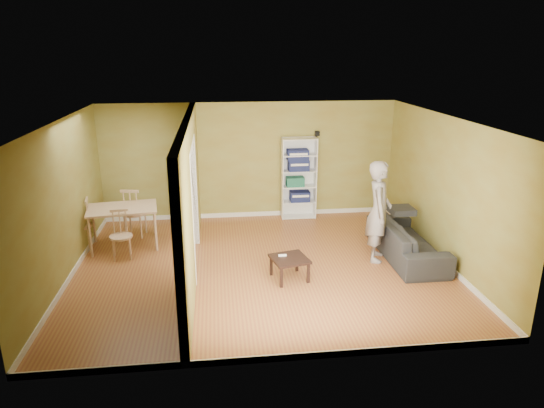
# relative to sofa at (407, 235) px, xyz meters

# --- Properties ---
(room_shell) EXTENTS (6.50, 6.50, 6.50)m
(room_shell) POSITION_rel_sofa_xyz_m (-2.70, -0.15, 0.88)
(room_shell) COLOR brown
(room_shell) RESTS_ON ground
(partition) EXTENTS (0.22, 5.50, 2.60)m
(partition) POSITION_rel_sofa_xyz_m (-3.90, -0.15, 0.88)
(partition) COLOR olive
(partition) RESTS_ON ground
(wall_speaker) EXTENTS (0.10, 0.10, 0.10)m
(wall_speaker) POSITION_rel_sofa_xyz_m (-1.20, 2.54, 1.48)
(wall_speaker) COLOR black
(wall_speaker) RESTS_ON room_shell
(sofa) EXTENTS (2.21, 0.95, 0.84)m
(sofa) POSITION_rel_sofa_xyz_m (0.00, 0.00, 0.00)
(sofa) COLOR black
(sofa) RESTS_ON ground
(person) EXTENTS (0.93, 0.82, 2.16)m
(person) POSITION_rel_sofa_xyz_m (-0.59, -0.04, 0.66)
(person) COLOR slate
(person) RESTS_ON ground
(bookshelf) EXTENTS (0.77, 0.34, 1.83)m
(bookshelf) POSITION_rel_sofa_xyz_m (-1.62, 2.45, 0.50)
(bookshelf) COLOR white
(bookshelf) RESTS_ON ground
(paper_box_navy_a) EXTENTS (0.44, 0.29, 0.23)m
(paper_box_navy_a) POSITION_rel_sofa_xyz_m (-1.59, 2.40, 0.08)
(paper_box_navy_a) COLOR navy
(paper_box_navy_a) RESTS_ON bookshelf
(paper_box_teal) EXTENTS (0.40, 0.26, 0.20)m
(paper_box_teal) POSITION_rel_sofa_xyz_m (-1.70, 2.40, 0.43)
(paper_box_teal) COLOR #0F554E
(paper_box_teal) RESTS_ON bookshelf
(paper_box_navy_b) EXTENTS (0.46, 0.30, 0.23)m
(paper_box_navy_b) POSITION_rel_sofa_xyz_m (-1.63, 2.40, 0.80)
(paper_box_navy_b) COLOR navy
(paper_box_navy_b) RESTS_ON bookshelf
(paper_box_navy_c) EXTENTS (0.46, 0.30, 0.24)m
(paper_box_navy_c) POSITION_rel_sofa_xyz_m (-1.66, 2.40, 1.04)
(paper_box_navy_c) COLOR navy
(paper_box_navy_c) RESTS_ON bookshelf
(coffee_table) EXTENTS (0.57, 0.57, 0.38)m
(coffee_table) POSITION_rel_sofa_xyz_m (-2.29, -0.67, -0.10)
(coffee_table) COLOR black
(coffee_table) RESTS_ON ground
(game_controller) EXTENTS (0.14, 0.04, 0.03)m
(game_controller) POSITION_rel_sofa_xyz_m (-2.40, -0.58, -0.03)
(game_controller) COLOR white
(game_controller) RESTS_ON coffee_table
(dining_table) EXTENTS (1.28, 0.85, 0.80)m
(dining_table) POSITION_rel_sofa_xyz_m (-5.26, 1.09, 0.30)
(dining_table) COLOR tan
(dining_table) RESTS_ON ground
(chair_left) EXTENTS (0.52, 0.52, 1.00)m
(chair_left) POSITION_rel_sofa_xyz_m (-6.08, 1.06, 0.08)
(chair_left) COLOR tan
(chair_left) RESTS_ON ground
(chair_near) EXTENTS (0.47, 0.47, 0.90)m
(chair_near) POSITION_rel_sofa_xyz_m (-5.22, 0.53, 0.03)
(chair_near) COLOR tan
(chair_near) RESTS_ON ground
(chair_far) EXTENTS (0.55, 0.55, 1.04)m
(chair_far) POSITION_rel_sofa_xyz_m (-5.14, 1.67, 0.10)
(chair_far) COLOR tan
(chair_far) RESTS_ON ground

